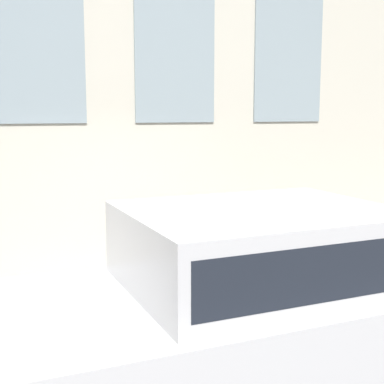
# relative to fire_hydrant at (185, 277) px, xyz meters

# --- Properties ---
(ground_plane) EXTENTS (80.00, 80.00, 0.00)m
(ground_plane) POSITION_rel_fire_hydrant_xyz_m (-0.39, 0.36, -0.47)
(ground_plane) COLOR #47474C
(sidewalk) EXTENTS (2.32, 60.00, 0.12)m
(sidewalk) POSITION_rel_fire_hydrant_xyz_m (0.77, 0.36, -0.40)
(sidewalk) COLOR gray
(sidewalk) RESTS_ON ground_plane
(building_facade) EXTENTS (0.33, 40.00, 7.84)m
(building_facade) POSITION_rel_fire_hydrant_xyz_m (2.08, 0.36, 3.46)
(building_facade) COLOR beige
(building_facade) RESTS_ON ground_plane
(fire_hydrant) EXTENTS (0.29, 0.42, 0.67)m
(fire_hydrant) POSITION_rel_fire_hydrant_xyz_m (0.00, 0.00, 0.00)
(fire_hydrant) COLOR red
(fire_hydrant) RESTS_ON sidewalk
(person) EXTENTS (0.30, 0.20, 1.24)m
(person) POSITION_rel_fire_hydrant_xyz_m (0.43, -0.37, 0.40)
(person) COLOR #998466
(person) RESTS_ON sidewalk
(parked_car_silver_near) EXTENTS (2.05, 4.70, 1.62)m
(parked_car_silver_near) POSITION_rel_fire_hydrant_xyz_m (-1.84, 0.07, 0.43)
(parked_car_silver_near) COLOR black
(parked_car_silver_near) RESTS_ON ground_plane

